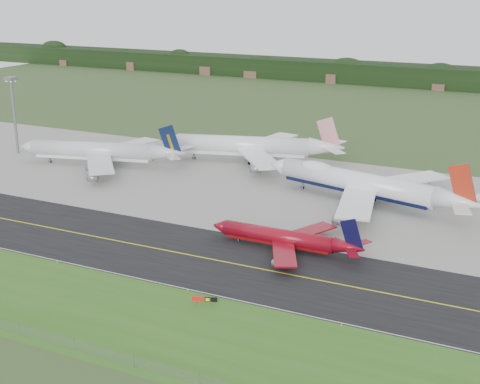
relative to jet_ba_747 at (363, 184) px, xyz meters
name	(u,v)px	position (x,y,z in m)	size (l,w,h in m)	color
ground	(233,255)	(-16.03, -49.22, -5.59)	(600.00, 600.00, 0.00)	#314B23
grass_verge	(148,324)	(-16.03, -84.22, -5.59)	(400.00, 30.00, 0.01)	#305B1A
taxiway	(225,262)	(-16.03, -53.22, -5.58)	(400.00, 32.00, 0.02)	black
apron	(310,194)	(-16.03, 1.78, -5.59)	(400.00, 78.00, 0.01)	gray
taxiway_centreline	(225,262)	(-16.03, -53.22, -5.56)	(400.00, 0.40, 0.00)	#D0C913
taxiway_edge_line	(190,290)	(-16.03, -68.72, -5.56)	(400.00, 0.25, 0.00)	silver
perimeter_fence	(104,353)	(-16.03, -97.22, -4.49)	(320.00, 0.10, 320.00)	slate
horizon_treeline	(443,79)	(-16.03, 224.55, -0.12)	(700.00, 25.00, 12.00)	black
jet_ba_747	(363,184)	(0.00, 0.00, 0.00)	(64.64, 52.56, 16.43)	white
jet_red_737	(286,238)	(-6.46, -40.78, -2.80)	(37.31, 30.56, 10.11)	maroon
jet_navy_gold	(102,151)	(-89.27, 0.68, -0.66)	(57.55, 49.14, 15.03)	silver
jet_star_tail	(252,146)	(-46.12, 26.78, -0.07)	(61.86, 50.61, 16.56)	white
floodlight_mast	(13,101)	(-127.16, 1.36, 13.26)	(3.39, 3.39, 27.36)	slate
taxiway_sign	(204,299)	(-10.33, -73.19, -4.43)	(4.74, 1.85, 1.66)	slate
edge_marker_left	(57,262)	(-49.03, -69.72, -5.34)	(0.16, 0.16, 0.50)	yellow
edge_marker_center	(188,291)	(-16.00, -69.72, -5.34)	(0.16, 0.16, 0.50)	yellow
edge_marker_right	(342,325)	(15.88, -69.72, -5.34)	(0.16, 0.16, 0.50)	yellow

